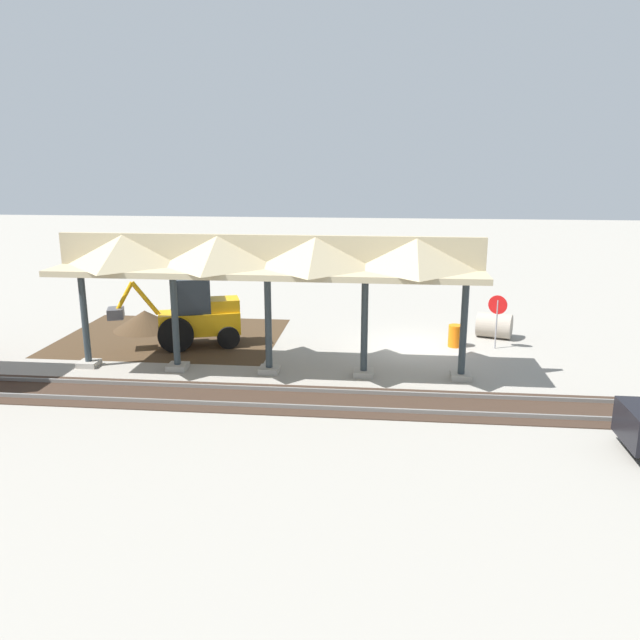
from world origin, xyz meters
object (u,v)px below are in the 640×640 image
concrete_pipe (494,325)px  traffic_barrel (455,336)px  backhoe (196,315)px  stop_sign (497,311)px

concrete_pipe → traffic_barrel: bearing=40.9°
backhoe → traffic_barrel: bearing=-174.8°
backhoe → concrete_pipe: (-12.26, -2.51, -0.74)m
backhoe → traffic_barrel: size_ratio=5.75×
stop_sign → concrete_pipe: stop_sign is taller
concrete_pipe → traffic_barrel: concrete_pipe is taller
stop_sign → concrete_pipe: (-0.21, -1.64, -1.04)m
stop_sign → concrete_pipe: 1.95m
traffic_barrel → backhoe: bearing=5.2°
stop_sign → backhoe: 12.08m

